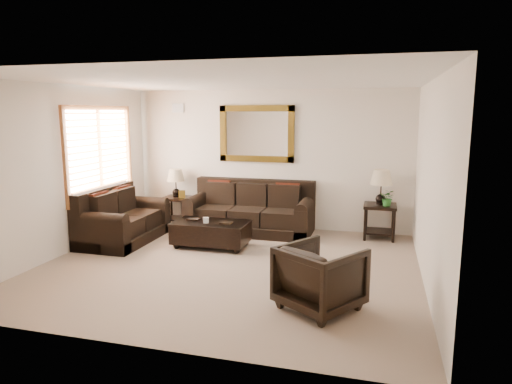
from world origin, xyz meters
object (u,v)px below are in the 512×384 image
(coffee_table, at_px, (211,231))
(armchair, at_px, (320,274))
(end_table_left, at_px, (176,188))
(loveseat, at_px, (121,222))
(end_table_right, at_px, (381,194))
(sofa, at_px, (251,213))

(coffee_table, relative_size, armchair, 1.52)
(coffee_table, bearing_deg, end_table_left, 132.82)
(loveseat, height_order, end_table_left, end_table_left)
(end_table_right, height_order, armchair, end_table_right)
(sofa, distance_m, armchair, 3.64)
(loveseat, bearing_deg, end_table_left, -16.77)
(end_table_left, bearing_deg, sofa, -5.88)
(end_table_left, bearing_deg, loveseat, -106.77)
(loveseat, height_order, end_table_right, end_table_right)
(loveseat, bearing_deg, sofa, -58.72)
(sofa, height_order, coffee_table, sofa)
(sofa, relative_size, end_table_left, 2.09)
(coffee_table, xyz_separation_m, armchair, (2.11, -2.01, 0.15))
(sofa, bearing_deg, armchair, -61.28)
(loveseat, xyz_separation_m, end_table_right, (4.44, 1.39, 0.47))
(loveseat, relative_size, end_table_left, 1.49)
(end_table_left, distance_m, armchair, 4.77)
(end_table_right, bearing_deg, armchair, -101.01)
(loveseat, distance_m, end_table_left, 1.53)
(end_table_left, xyz_separation_m, armchair, (3.37, -3.36, -0.32))
(end_table_right, xyz_separation_m, coffee_table, (-2.76, -1.32, -0.55))
(sofa, bearing_deg, end_table_right, 3.35)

